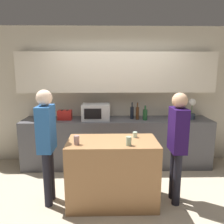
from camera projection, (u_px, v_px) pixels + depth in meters
ground_plane at (121, 208)px, 3.02m from camera, size 14.00×14.00×0.00m
back_wall at (116, 87)px, 4.35m from camera, size 6.40×0.40×2.70m
back_counter at (117, 142)px, 4.29m from camera, size 3.60×0.62×0.94m
kitchen_island at (112, 172)px, 3.08m from camera, size 1.23×0.64×0.93m
microwave at (96, 112)px, 4.14m from camera, size 0.52×0.39×0.30m
toaster at (65, 115)px, 4.14m from camera, size 0.26×0.16×0.18m
potted_plant at (192, 109)px, 4.18m from camera, size 0.14×0.14×0.40m
bottle_0 at (132, 113)px, 4.22m from camera, size 0.07×0.07×0.32m
bottle_1 at (137, 113)px, 4.16m from camera, size 0.06×0.06×0.33m
bottle_2 at (145, 114)px, 4.11m from camera, size 0.09×0.09×0.28m
cup_0 at (77, 140)px, 2.82m from camera, size 0.07×0.07×0.12m
cup_1 at (135, 135)px, 3.12m from camera, size 0.07×0.07×0.08m
cup_2 at (129, 141)px, 2.79m from camera, size 0.07×0.07×0.12m
person_left at (177, 139)px, 3.00m from camera, size 0.21×0.34×1.58m
person_center at (47, 138)px, 2.97m from camera, size 0.21×0.34×1.62m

